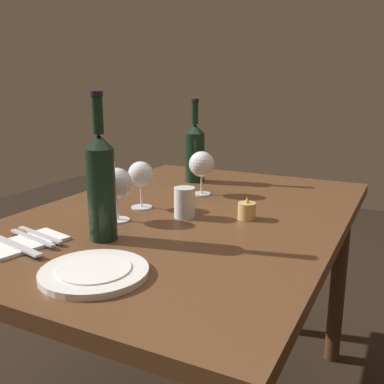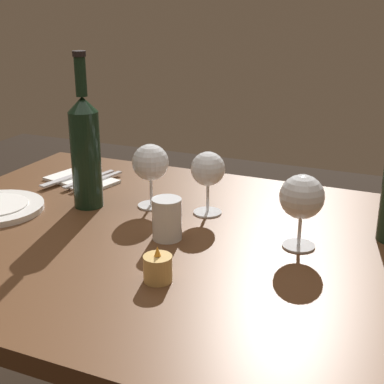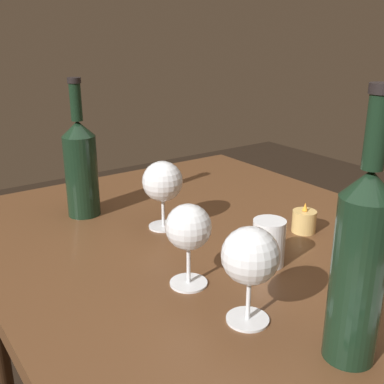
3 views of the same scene
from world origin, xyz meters
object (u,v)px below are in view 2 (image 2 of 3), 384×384
object	(u,v)px
wine_bottle_second	(85,149)
folded_napkin	(82,180)
fork_inner	(89,179)
wine_glass_right	(208,170)
votive_candle	(158,269)
wine_glass_left	(150,164)
water_tumbler	(167,221)
table_knife	(72,176)
wine_glass_centre	(302,198)
fork_outer	(97,180)

from	to	relation	value
wine_bottle_second	folded_napkin	xyz separation A→B (m)	(0.12, -0.15, -0.14)
wine_bottle_second	fork_inner	xyz separation A→B (m)	(0.10, -0.15, -0.13)
folded_napkin	fork_inner	world-z (taller)	fork_inner
wine_glass_right	votive_candle	bearing A→B (deg)	96.77
votive_candle	fork_inner	size ratio (longest dim) A/B	0.37
votive_candle	wine_glass_right	bearing A→B (deg)	-83.23
votive_candle	folded_napkin	xyz separation A→B (m)	(0.44, -0.41, -0.02)
wine_glass_left	wine_bottle_second	bearing A→B (deg)	22.36
wine_bottle_second	water_tumbler	world-z (taller)	wine_bottle_second
wine_glass_right	folded_napkin	xyz separation A→B (m)	(0.40, -0.08, -0.10)
table_knife	wine_glass_centre	bearing A→B (deg)	165.56
wine_glass_right	votive_candle	xyz separation A→B (m)	(-0.04, 0.33, -0.08)
wine_glass_centre	water_tumbler	xyz separation A→B (m)	(0.26, 0.07, -0.07)
folded_napkin	fork_outer	xyz separation A→B (m)	(-0.05, -0.00, 0.01)
folded_napkin	fork_outer	bearing A→B (deg)	-180.00
wine_glass_centre	water_tumbler	size ratio (longest dim) A/B	1.73
fork_inner	table_knife	bearing A→B (deg)	-0.00
fork_inner	wine_glass_right	bearing A→B (deg)	168.47
wine_glass_right	folded_napkin	distance (m)	0.42
votive_candle	fork_inner	xyz separation A→B (m)	(0.42, -0.41, -0.01)
table_knife	fork_inner	bearing A→B (deg)	180.00
water_tumbler	wine_glass_left	bearing A→B (deg)	-52.76
wine_glass_right	wine_bottle_second	size ratio (longest dim) A/B	0.41
wine_glass_centre	fork_outer	bearing A→B (deg)	-16.31
water_tumbler	fork_inner	xyz separation A→B (m)	(0.35, -0.24, -0.03)
votive_candle	fork_inner	world-z (taller)	votive_candle
wine_glass_left	fork_inner	distance (m)	0.27
wine_glass_centre	table_knife	bearing A→B (deg)	-14.44
wine_bottle_second	folded_napkin	bearing A→B (deg)	-50.39
votive_candle	fork_outer	xyz separation A→B (m)	(0.39, -0.41, -0.01)
water_tumbler	wine_glass_right	bearing A→B (deg)	-98.38
water_tumbler	folded_napkin	bearing A→B (deg)	-32.68
wine_glass_left	wine_glass_centre	distance (m)	0.39
folded_napkin	table_knife	distance (m)	0.03
wine_glass_left	water_tumbler	size ratio (longest dim) A/B	1.74
wine_glass_centre	wine_bottle_second	world-z (taller)	wine_bottle_second
wine_glass_centre	fork_inner	world-z (taller)	wine_glass_centre
table_knife	wine_bottle_second	bearing A→B (deg)	135.93
wine_bottle_second	votive_candle	size ratio (longest dim) A/B	5.43
wine_glass_centre	wine_bottle_second	bearing A→B (deg)	-2.86
wine_glass_right	table_knife	xyz separation A→B (m)	(0.43, -0.08, -0.09)
wine_glass_centre	fork_outer	xyz separation A→B (m)	(0.59, -0.17, -0.09)
fork_inner	table_knife	size ratio (longest dim) A/B	0.85
wine_glass_centre	votive_candle	size ratio (longest dim) A/B	2.27
wine_bottle_second	fork_inner	distance (m)	0.22
folded_napkin	wine_glass_right	bearing A→B (deg)	169.17
wine_bottle_second	water_tumbler	xyz separation A→B (m)	(-0.26, 0.10, -0.10)
votive_candle	fork_outer	size ratio (longest dim) A/B	0.37
votive_candle	table_knife	distance (m)	0.62
wine_glass_centre	votive_candle	bearing A→B (deg)	50.40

